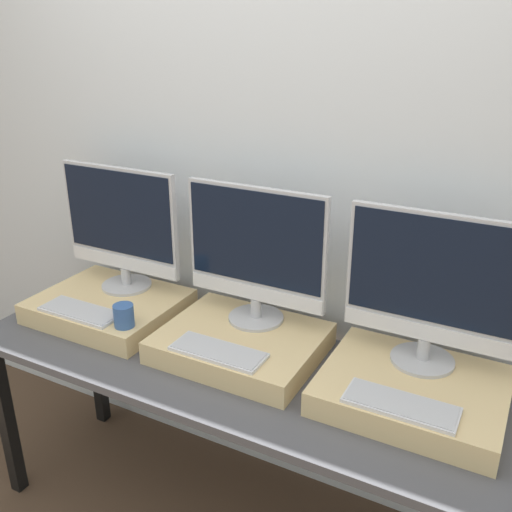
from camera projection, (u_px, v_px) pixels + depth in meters
wall_back at (282, 187)px, 2.12m from camera, size 8.00×0.04×2.60m
workbench at (231, 381)px, 2.03m from camera, size 1.96×0.65×0.76m
wooden_riser_left at (109, 306)px, 2.31m from camera, size 0.56×0.46×0.08m
monitor_left at (121, 225)px, 2.29m from camera, size 0.54×0.21×0.51m
keyboard_left at (80, 311)px, 2.17m from camera, size 0.32×0.13×0.01m
mug at (124, 316)px, 2.06m from camera, size 0.07×0.07×0.08m
wooden_riser_center at (241, 343)px, 2.05m from camera, size 0.56×0.46×0.08m
monitor_center at (256, 252)px, 2.02m from camera, size 0.54×0.21×0.51m
keyboard_center at (218, 351)px, 1.90m from camera, size 0.32×0.13×0.01m
wooden_riser_right at (412, 391)px, 1.78m from camera, size 0.56×0.46×0.08m
monitor_right at (431, 286)px, 1.76m from camera, size 0.54×0.21×0.51m
keyboard_right at (401, 405)px, 1.64m from camera, size 0.32×0.13×0.01m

